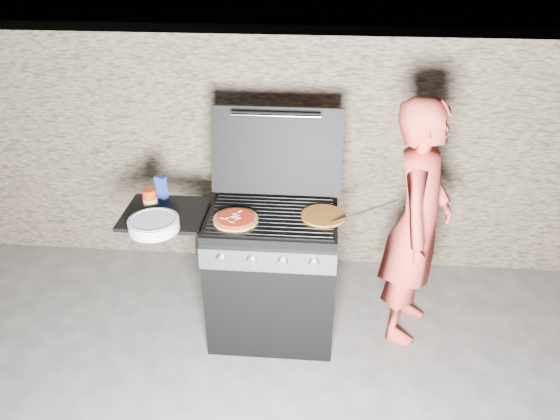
# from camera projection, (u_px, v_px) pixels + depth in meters

# --- Properties ---
(ground) EXTENTS (50.00, 50.00, 0.00)m
(ground) POSITION_uv_depth(u_px,v_px,m) (273.00, 329.00, 3.77)
(ground) COLOR #464442
(stone_wall) EXTENTS (8.00, 0.35, 1.80)m
(stone_wall) POSITION_uv_depth(u_px,v_px,m) (285.00, 149.00, 4.24)
(stone_wall) COLOR #836F55
(stone_wall) RESTS_ON ground
(gas_grill) EXTENTS (1.34, 0.79, 0.91)m
(gas_grill) POSITION_uv_depth(u_px,v_px,m) (234.00, 274.00, 3.56)
(gas_grill) COLOR black
(gas_grill) RESTS_ON ground
(pizza_topped) EXTENTS (0.29, 0.29, 0.03)m
(pizza_topped) POSITION_uv_depth(u_px,v_px,m) (236.00, 219.00, 3.25)
(pizza_topped) COLOR tan
(pizza_topped) RESTS_ON gas_grill
(pizza_plain) EXTENTS (0.27, 0.27, 0.01)m
(pizza_plain) POSITION_uv_depth(u_px,v_px,m) (323.00, 216.00, 3.30)
(pizza_plain) COLOR #C86F27
(pizza_plain) RESTS_ON gas_grill
(sauce_jar) EXTENTS (0.09, 0.09, 0.13)m
(sauce_jar) POSITION_uv_depth(u_px,v_px,m) (150.00, 199.00, 3.38)
(sauce_jar) COLOR #AA270B
(sauce_jar) RESTS_ON gas_grill
(blue_carton) EXTENTS (0.08, 0.07, 0.15)m
(blue_carton) POSITION_uv_depth(u_px,v_px,m) (161.00, 187.00, 3.50)
(blue_carton) COLOR navy
(blue_carton) RESTS_ON gas_grill
(plate_stack) EXTENTS (0.34, 0.34, 0.07)m
(plate_stack) POSITION_uv_depth(u_px,v_px,m) (154.00, 225.00, 3.17)
(plate_stack) COLOR silver
(plate_stack) RESTS_ON gas_grill
(person) EXTENTS (0.55, 0.69, 1.64)m
(person) POSITION_uv_depth(u_px,v_px,m) (417.00, 224.00, 3.41)
(person) COLOR #D64338
(person) RESTS_ON ground
(tongs) EXTENTS (0.43, 0.19, 0.09)m
(tongs) POSITION_uv_depth(u_px,v_px,m) (361.00, 212.00, 3.26)
(tongs) COLOR black
(tongs) RESTS_ON gas_grill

